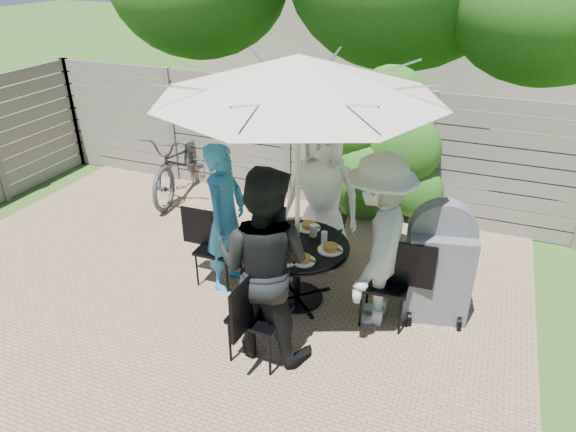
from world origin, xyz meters
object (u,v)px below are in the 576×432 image
at_px(umbrella, 299,76).
at_px(chair_right, 385,297).
at_px(chair_back, 325,235).
at_px(bbq_grill, 438,265).
at_px(glass_right, 324,238).
at_px(syrup_jug, 294,234).
at_px(plate_right, 330,248).
at_px(plate_front, 284,259).
at_px(chair_front, 259,331).
at_px(person_right, 377,242).
at_px(plate_left, 266,235).
at_px(coffee_cup, 313,231).
at_px(patio_table, 297,261).
at_px(plate_back, 309,226).
at_px(chair_left, 218,261).
at_px(person_front, 264,265).
at_px(plate_extra, 303,259).
at_px(person_left, 226,218).
at_px(person_back, 323,195).
at_px(bicycle, 182,161).
at_px(glass_front, 298,252).
at_px(glass_left, 270,238).

relative_size(umbrella, chair_right, 2.85).
bearing_deg(chair_back, bbq_grill, 58.69).
bearing_deg(glass_right, syrup_jug, -170.20).
bearing_deg(chair_right, plate_right, -3.39).
xyz_separation_m(plate_front, bbq_grill, (1.41, 0.68, -0.14)).
relative_size(chair_front, chair_right, 1.04).
distance_m(person_right, plate_left, 1.20).
bearing_deg(coffee_cup, bbq_grill, 4.35).
bearing_deg(patio_table, chair_front, -90.01).
xyz_separation_m(plate_back, plate_front, (0.00, -0.72, 0.00)).
height_order(chair_front, glass_right, chair_front).
bearing_deg(chair_left, glass_right, 3.06).
bearing_deg(chair_left, person_front, -42.54).
xyz_separation_m(person_front, plate_extra, (0.18, 0.53, -0.21)).
height_order(chair_left, plate_extra, chair_left).
distance_m(plate_left, plate_right, 0.72).
bearing_deg(plate_left, bbq_grill, 10.27).
bearing_deg(syrup_jug, bbq_grill, 10.42).
xyz_separation_m(syrup_jug, bbq_grill, (1.47, 0.27, -0.19)).
distance_m(chair_front, coffee_cup, 1.28).
bearing_deg(plate_extra, plate_back, 105.31).
xyz_separation_m(chair_left, plate_left, (0.61, 0.00, 0.46)).
distance_m(patio_table, plate_front, 0.43).
height_order(chair_back, plate_front, chair_back).
height_order(syrup_jug, bbq_grill, bbq_grill).
bearing_deg(person_front, person_right, -135.00).
distance_m(chair_left, person_left, 0.59).
distance_m(person_back, plate_right, 0.92).
bearing_deg(chair_back, plate_right, 13.94).
bearing_deg(bicycle, coffee_cup, -42.12).
xyz_separation_m(plate_front, syrup_jug, (-0.06, 0.41, 0.06)).
xyz_separation_m(chair_left, chair_front, (0.96, -0.97, 0.03)).
relative_size(plate_front, glass_right, 1.86).
height_order(person_back, glass_front, person_back).
xyz_separation_m(syrup_jug, coffee_cup, (0.16, 0.17, -0.02)).
distance_m(glass_left, bicycle, 3.19).
relative_size(coffee_cup, bicycle, 0.06).
bearing_deg(glass_left, plate_right, 9.66).
height_order(umbrella, chair_back, umbrella).
relative_size(umbrella, chair_left, 3.02).
bearing_deg(plate_front, bbq_grill, 25.80).
bearing_deg(bicycle, chair_right, -38.24).
relative_size(glass_front, glass_right, 1.00).
relative_size(glass_front, bbq_grill, 0.11).
bearing_deg(coffee_cup, chair_right, -14.14).
bearing_deg(glass_left, plate_front, -44.44).
height_order(glass_front, syrup_jug, syrup_jug).
height_order(chair_back, person_front, person_front).
bearing_deg(plate_right, plate_extra, -120.91).
distance_m(person_right, glass_left, 1.10).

